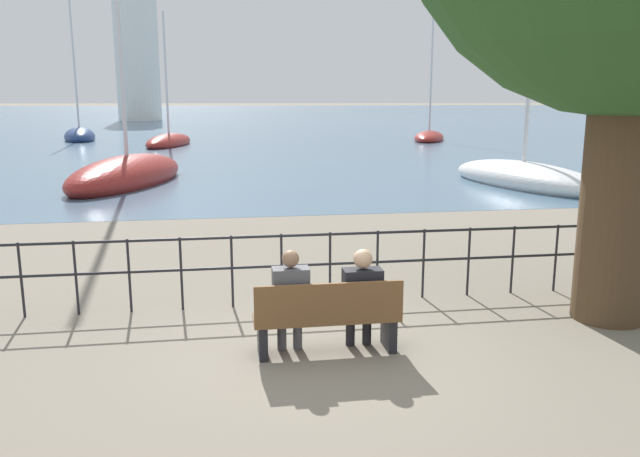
# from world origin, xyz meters

# --- Properties ---
(ground_plane) EXTENTS (1000.00, 1000.00, 0.00)m
(ground_plane) POSITION_xyz_m (0.00, 0.00, 0.00)
(ground_plane) COLOR gray
(harbor_water) EXTENTS (600.00, 300.00, 0.01)m
(harbor_water) POSITION_xyz_m (0.00, 158.75, 0.00)
(harbor_water) COLOR slate
(harbor_water) RESTS_ON ground_plane
(park_bench) EXTENTS (1.71, 0.45, 0.90)m
(park_bench) POSITION_xyz_m (0.00, -0.06, 0.43)
(park_bench) COLOR brown
(park_bench) RESTS_ON ground_plane
(seated_person_left) EXTENTS (0.42, 0.35, 1.26)m
(seated_person_left) POSITION_xyz_m (-0.42, 0.01, 0.69)
(seated_person_left) COLOR #4C4C51
(seated_person_left) RESTS_ON ground_plane
(seated_person_right) EXTENTS (0.45, 0.35, 1.23)m
(seated_person_right) POSITION_xyz_m (0.42, 0.01, 0.68)
(seated_person_right) COLOR black
(seated_person_right) RESTS_ON ground_plane
(promenade_railing) EXTENTS (13.48, 0.04, 1.05)m
(promenade_railing) POSITION_xyz_m (0.00, 1.82, 0.69)
(promenade_railing) COLOR black
(promenade_railing) RESTS_ON ground_plane
(sailboat_0) EXTENTS (3.73, 7.49, 9.66)m
(sailboat_0) POSITION_xyz_m (9.12, 13.30, 0.28)
(sailboat_0) COLOR white
(sailboat_0) RESTS_ON ground_plane
(sailboat_1) EXTENTS (3.21, 6.04, 11.20)m
(sailboat_1) POSITION_xyz_m (-11.32, 40.89, 0.34)
(sailboat_1) COLOR navy
(sailboat_1) RESTS_ON ground_plane
(sailboat_2) EXTENTS (3.47, 7.31, 8.61)m
(sailboat_2) POSITION_xyz_m (-4.50, 34.58, 0.27)
(sailboat_2) COLOR maroon
(sailboat_2) RESTS_ON ground_plane
(sailboat_3) EXTENTS (4.48, 8.02, 13.05)m
(sailboat_3) POSITION_xyz_m (-4.46, 15.86, 0.34)
(sailboat_3) COLOR maroon
(sailboat_3) RESTS_ON ground_plane
(sailboat_4) EXTENTS (2.23, 5.93, 11.90)m
(sailboat_4) POSITION_xyz_m (20.07, 22.89, 0.31)
(sailboat_4) COLOR maroon
(sailboat_4) RESTS_ON ground_plane
(sailboat_5) EXTENTS (4.32, 6.52, 11.84)m
(sailboat_5) POSITION_xyz_m (13.73, 36.97, 0.30)
(sailboat_5) COLOR maroon
(sailboat_5) RESTS_ON ground_plane
(harbor_lighthouse) EXTENTS (5.95, 5.95, 26.29)m
(harbor_lighthouse) POSITION_xyz_m (-12.38, 85.34, 12.23)
(harbor_lighthouse) COLOR white
(harbor_lighthouse) RESTS_ON ground_plane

